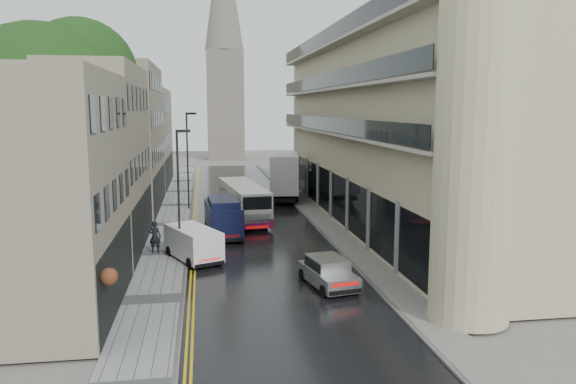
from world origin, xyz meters
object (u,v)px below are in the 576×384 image
object	(u,v)px
white_lorry	(271,179)
navy_van	(211,222)
tree_near	(43,137)
lamp_post_near	(179,196)
pedestrian	(155,237)
lamp_post_far	(188,161)
silver_hatchback	(324,281)
tree_far	(92,138)
cream_bus	(237,209)
white_van	(190,252)

from	to	relation	value
white_lorry	navy_van	distance (m)	15.53
tree_near	lamp_post_near	size ratio (longest dim) A/B	1.91
navy_van	pedestrian	world-z (taller)	navy_van
pedestrian	lamp_post_far	bearing A→B (deg)	-86.27
tree_near	navy_van	xyz separation A→B (m)	(9.42, 1.50, -5.57)
silver_hatchback	lamp_post_near	size ratio (longest dim) A/B	0.54
silver_hatchback	pedestrian	xyz separation A→B (m)	(-8.27, 8.92, 0.33)
tree_far	silver_hatchback	size ratio (longest dim) A/B	3.19
tree_near	cream_bus	xyz separation A→B (m)	(11.35, 6.12, -5.56)
tree_far	lamp_post_near	xyz separation A→B (m)	(7.32, -15.55, -2.47)
white_van	pedestrian	size ratio (longest dim) A/B	2.24
tree_near	tree_far	bearing A→B (deg)	88.68
pedestrian	navy_van	bearing A→B (deg)	-134.98
silver_hatchback	lamp_post_near	world-z (taller)	lamp_post_near
tree_near	white_van	world-z (taller)	tree_near
lamp_post_near	lamp_post_far	size ratio (longest dim) A/B	0.90
silver_hatchback	white_van	size ratio (longest dim) A/B	0.91
white_lorry	silver_hatchback	xyz separation A→B (m)	(-0.71, -25.67, -1.47)
tree_far	lamp_post_far	distance (m)	7.78
silver_hatchback	lamp_post_far	xyz separation A→B (m)	(-6.62, 23.58, 3.40)
white_van	lamp_post_near	distance (m)	3.31
tree_near	lamp_post_near	distance (m)	8.64
silver_hatchback	white_van	bearing A→B (deg)	127.52
cream_bus	pedestrian	world-z (taller)	cream_bus
tree_far	white_van	distance (m)	19.70
tree_near	navy_van	bearing A→B (deg)	9.05
white_lorry	cream_bus	bearing A→B (deg)	-103.06
cream_bus	tree_far	bearing A→B (deg)	141.17
tree_near	white_lorry	bearing A→B (deg)	46.57
tree_near	lamp_post_near	world-z (taller)	tree_near
cream_bus	lamp_post_near	bearing A→B (deg)	-120.26
tree_near	white_van	xyz separation A→B (m)	(8.20, -4.27, -5.95)
lamp_post_near	white_van	bearing A→B (deg)	-95.02
lamp_post_far	silver_hatchback	bearing A→B (deg)	-51.55
white_lorry	pedestrian	bearing A→B (deg)	-110.45
silver_hatchback	lamp_post_far	size ratio (longest dim) A/B	0.48
navy_van	lamp_post_near	xyz separation A→B (m)	(-1.80, -4.05, 2.38)
cream_bus	silver_hatchback	size ratio (longest dim) A/B	2.57
lamp_post_near	lamp_post_far	distance (m)	16.40
tree_far	navy_van	size ratio (longest dim) A/B	2.34
tree_far	lamp_post_near	bearing A→B (deg)	-64.79
silver_hatchback	lamp_post_near	distance (m)	10.31
tree_near	lamp_post_near	bearing A→B (deg)	-18.48
tree_far	lamp_post_far	size ratio (longest dim) A/B	1.54
white_van	navy_van	xyz separation A→B (m)	(1.22, 5.77, 0.38)
tree_far	lamp_post_far	xyz separation A→B (m)	(7.45, 0.85, -2.07)
cream_bus	pedestrian	size ratio (longest dim) A/B	5.22
cream_bus	lamp_post_far	bearing A→B (deg)	108.08
white_lorry	navy_van	size ratio (longest dim) A/B	1.58
lamp_post_far	cream_bus	bearing A→B (deg)	-42.22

